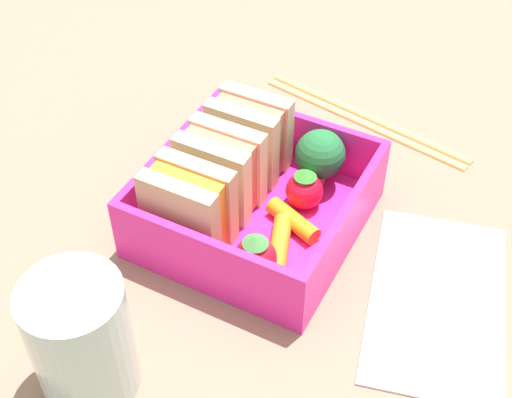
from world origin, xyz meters
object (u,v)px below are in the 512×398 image
object	(u,v)px
carrot_stick_left	(294,220)
chopstick_pair	(364,117)
sandwich_left	(189,208)
strawberry_left	(255,257)
folded_napkin	(437,300)
carrot_stick_far_left	(279,246)
drinking_glass	(81,339)
broccoli_floret	(320,155)
strawberry_far_left	(304,190)
sandwich_center	(249,136)
sandwich_center_left	(221,170)

from	to	relation	value
carrot_stick_left	chopstick_pair	xyz separation A→B (cm)	(15.92, 0.46, -1.52)
sandwich_left	strawberry_left	distance (cm)	5.86
sandwich_left	folded_napkin	distance (cm)	18.40
carrot_stick_far_left	sandwich_left	bearing A→B (deg)	106.20
drinking_glass	broccoli_floret	bearing A→B (deg)	-14.27
strawberry_left	drinking_glass	xyz separation A→B (cm)	(-11.60, 5.51, 1.51)
broccoli_floret	folded_napkin	bearing A→B (deg)	-117.20
strawberry_left	strawberry_far_left	bearing A→B (deg)	-0.89
sandwich_left	carrot_stick_far_left	world-z (taller)	sandwich_left
sandwich_left	chopstick_pair	world-z (taller)	sandwich_left
folded_napkin	drinking_glass	bearing A→B (deg)	132.60
carrot_stick_far_left	strawberry_far_left	size ratio (longest dim) A/B	1.51
carrot_stick_far_left	carrot_stick_left	bearing A→B (deg)	4.32
sandwich_center	strawberry_left	distance (cm)	11.33
drinking_glass	sandwich_left	bearing A→B (deg)	0.50
sandwich_left	sandwich_center	distance (cm)	9.05
drinking_glass	strawberry_left	bearing A→B (deg)	-25.40
sandwich_center_left	carrot_stick_far_left	distance (cm)	7.25
sandwich_left	drinking_glass	xyz separation A→B (cm)	(-12.27, -0.11, -0.04)
carrot_stick_left	chopstick_pair	distance (cm)	16.00
sandwich_center	carrot_stick_left	bearing A→B (deg)	-126.36
carrot_stick_left	sandwich_left	bearing A→B (deg)	127.31
carrot_stick_far_left	strawberry_far_left	world-z (taller)	strawberry_far_left
carrot_stick_left	broccoli_floret	xyz separation A→B (cm)	(5.20, 0.31, 2.22)
carrot_stick_far_left	folded_napkin	size ratio (longest dim) A/B	0.33
strawberry_left	broccoli_floret	bearing A→B (deg)	-0.59
strawberry_far_left	drinking_glass	xyz separation A→B (cm)	(-19.35, 5.63, 1.59)
strawberry_far_left	folded_napkin	size ratio (longest dim) A/B	0.22
strawberry_left	folded_napkin	xyz separation A→B (cm)	(4.41, -11.91, -2.63)
strawberry_far_left	carrot_stick_far_left	bearing A→B (deg)	-174.44
carrot_stick_far_left	folded_napkin	bearing A→B (deg)	-80.30
sandwich_left	chopstick_pair	bearing A→B (deg)	-15.21
carrot_stick_left	drinking_glass	size ratio (longest dim) A/B	0.52
sandwich_center_left	sandwich_left	bearing A→B (deg)	180.00
broccoli_floret	chopstick_pair	bearing A→B (deg)	0.77
strawberry_far_left	chopstick_pair	distance (cm)	13.66
strawberry_far_left	chopstick_pair	bearing A→B (deg)	0.67
broccoli_floret	sandwich_center	bearing A→B (deg)	97.55
strawberry_left	sandwich_left	bearing A→B (deg)	83.20
sandwich_center	sandwich_center_left	bearing A→B (deg)	180.00
carrot_stick_left	broccoli_floret	bearing A→B (deg)	3.46
carrot_stick_left	strawberry_far_left	bearing A→B (deg)	6.95
strawberry_far_left	drinking_glass	world-z (taller)	drinking_glass
sandwich_left	strawberry_left	bearing A→B (deg)	-96.80
carrot_stick_left	folded_napkin	xyz separation A→B (cm)	(-0.86, -11.49, -1.67)
carrot_stick_left	strawberry_far_left	xyz separation A→B (cm)	(2.48, 0.30, 0.88)
sandwich_center_left	strawberry_left	bearing A→B (deg)	-132.76
strawberry_left	carrot_stick_left	bearing A→B (deg)	-4.58
sandwich_left	folded_napkin	world-z (taller)	sandwich_left
chopstick_pair	drinking_glass	world-z (taller)	drinking_glass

